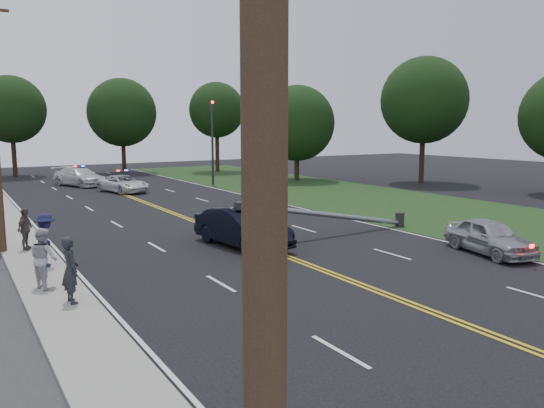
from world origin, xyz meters
TOP-DOWN VIEW (x-y plane):
  - ground at (0.00, 0.00)m, footprint 120.00×120.00m
  - sidewalk at (-8.40, 10.00)m, footprint 1.80×70.00m
  - grass_verge at (13.50, 10.00)m, footprint 12.00×80.00m
  - centerline_yellow at (0.00, 10.00)m, footprint 0.36×80.00m
  - traffic_signal at (8.30, 30.00)m, footprint 0.28×0.41m
  - fallen_streetlight at (4.19, 8.00)m, footprint 9.36×0.44m
  - utility_pole_near at (-9.20, -8.00)m, footprint 1.60×0.28m
  - tree_6 at (-5.17, 46.75)m, footprint 6.51×6.51m
  - tree_7 at (5.15, 45.23)m, footprint 7.08×7.08m
  - tree_8 at (14.32, 41.63)m, footprint 5.93×5.93m
  - tree_9 at (16.48, 29.43)m, footprint 6.83×6.83m
  - tree_13 at (24.39, 21.75)m, footprint 7.38×7.38m
  - crashed_sedan at (-0.60, 8.28)m, footprint 2.37×5.08m
  - waiting_sedan at (7.00, 2.09)m, footprint 2.52×4.28m
  - emergency_a at (0.35, 28.95)m, footprint 3.30×4.99m
  - emergency_b at (-1.50, 35.04)m, footprint 4.03×5.76m
  - bystander_a at (-8.15, 4.21)m, footprint 0.52×0.73m
  - bystander_b at (-8.56, 6.05)m, footprint 0.95×1.07m
  - bystander_c at (-8.09, 8.64)m, footprint 0.95×1.33m
  - bystander_d at (-8.39, 11.77)m, footprint 0.88×1.03m

SIDE VIEW (x-z plane):
  - ground at x=0.00m, z-range 0.00..0.00m
  - grass_verge at x=13.50m, z-range 0.00..0.01m
  - centerline_yellow at x=0.00m, z-range 0.01..0.01m
  - sidewalk at x=-8.40m, z-range 0.00..0.12m
  - emergency_a at x=0.35m, z-range 0.00..1.27m
  - waiting_sedan at x=7.00m, z-range 0.00..1.37m
  - emergency_b at x=-1.50m, z-range 0.00..1.55m
  - crashed_sedan at x=-0.60m, z-range 0.00..1.61m
  - fallen_streetlight at x=4.19m, z-range -0.04..1.88m
  - bystander_d at x=-8.39m, z-range 0.12..1.78m
  - bystander_b at x=-8.56m, z-range 0.12..1.95m
  - bystander_a at x=-8.15m, z-range 0.12..1.98m
  - bystander_c at x=-8.09m, z-range 0.12..1.99m
  - traffic_signal at x=8.30m, z-range 0.68..7.73m
  - utility_pole_near at x=-9.20m, z-range 0.08..10.08m
  - tree_9 at x=16.48m, z-range 0.88..9.49m
  - tree_7 at x=5.15m, z-range 1.38..11.26m
  - tree_6 at x=-5.17m, z-range 1.62..11.41m
  - tree_8 at x=14.32m, z-range 1.82..11.44m
  - tree_13 at x=24.39m, z-range 1.70..12.51m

